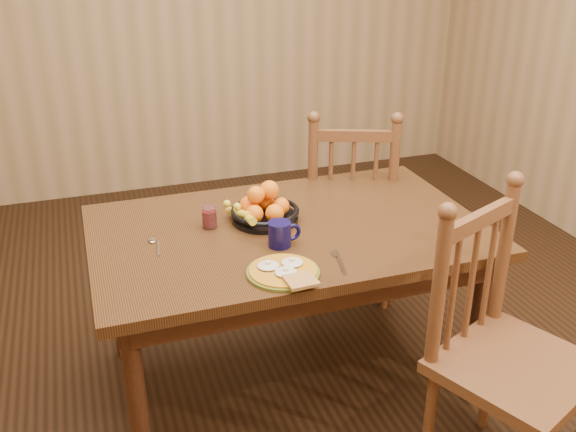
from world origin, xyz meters
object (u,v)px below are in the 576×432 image
object	(u,v)px
dining_table	(288,245)
fruit_bowl	(263,209)
chair_far	(349,209)
breakfast_plate	(284,271)
chair_near	(505,356)
coffee_mug	(281,234)

from	to	relation	value
dining_table	fruit_bowl	xyz separation A→B (m)	(-0.08, 0.09, 0.14)
chair_far	breakfast_plate	xyz separation A→B (m)	(-0.67, -0.93, 0.25)
chair_near	breakfast_plate	distance (m)	0.82
dining_table	coffee_mug	distance (m)	0.22
chair_near	coffee_mug	size ratio (longest dim) A/B	8.11
dining_table	chair_near	world-z (taller)	chair_near
coffee_mug	chair_near	bearing A→B (deg)	-45.92
chair_far	fruit_bowl	world-z (taller)	chair_far
fruit_bowl	chair_near	bearing A→B (deg)	-55.15
coffee_mug	breakfast_plate	bearing A→B (deg)	-105.08
dining_table	breakfast_plate	xyz separation A→B (m)	(-0.14, -0.37, 0.10)
chair_far	coffee_mug	size ratio (longest dim) A/B	7.93
chair_near	fruit_bowl	bearing A→B (deg)	101.21
chair_near	coffee_mug	world-z (taller)	chair_near
breakfast_plate	coffee_mug	size ratio (longest dim) A/B	2.17
chair_near	breakfast_plate	size ratio (longest dim) A/B	3.74
dining_table	fruit_bowl	size ratio (longest dim) A/B	4.94
fruit_bowl	chair_far	bearing A→B (deg)	37.54
chair_near	fruit_bowl	size ratio (longest dim) A/B	3.34
chair_near	fruit_bowl	world-z (taller)	chair_near
dining_table	chair_far	xyz separation A→B (m)	(0.53, 0.56, -0.15)
dining_table	chair_near	size ratio (longest dim) A/B	1.48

